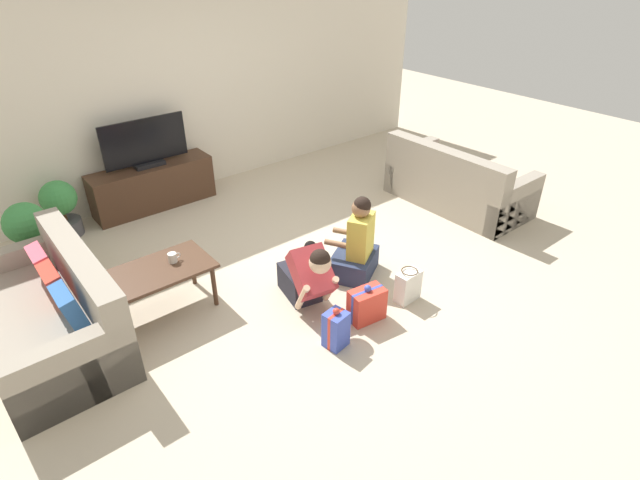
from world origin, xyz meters
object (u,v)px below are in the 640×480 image
object	(u,v)px
sofa_right	(456,184)
dog	(307,258)
tv_console	(153,186)
person_kneeling	(307,276)
sofa_left	(53,315)
potted_plant_corner_left	(29,234)
gift_box_a	(336,329)
gift_bag_a	(408,286)
tv	(146,146)
mug	(173,258)
potted_plant_back_left	(61,206)
gift_box_b	(367,305)
coffee_table	(152,276)
person_sitting	(357,247)

from	to	relation	value
sofa_right	dog	size ratio (longest dim) A/B	4.07
tv_console	dog	world-z (taller)	tv_console
person_kneeling	sofa_left	bearing A→B (deg)	166.83
potted_plant_corner_left	gift_box_a	distance (m)	3.26
tv_console	gift_bag_a	size ratio (longest dim) A/B	4.53
tv	tv_console	bearing A→B (deg)	-75.96
sofa_left	sofa_right	distance (m)	4.80
mug	dog	bearing A→B (deg)	-17.38
person_kneeling	potted_plant_back_left	bearing A→B (deg)	128.06
dog	gift_box_b	size ratio (longest dim) A/B	1.17
sofa_left	potted_plant_back_left	distance (m)	2.00
tv_console	gift_box_a	xyz separation A→B (m)	(0.11, -3.49, -0.11)
coffee_table	gift_box_a	bearing A→B (deg)	-53.99
dog	gift_box_b	distance (m)	0.92
potted_plant_back_left	gift_box_a	xyz separation A→B (m)	(1.23, -3.44, -0.20)
sofa_right	person_kneeling	xyz separation A→B (m)	(-2.79, -0.45, 0.04)
dog	gift_bag_a	size ratio (longest dim) A/B	1.29
potted_plant_back_left	gift_box_a	world-z (taller)	potted_plant_back_left
gift_box_b	sofa_right	bearing A→B (deg)	20.89
gift_box_b	mug	distance (m)	1.82
person_sitting	coffee_table	bearing A→B (deg)	-50.14
sofa_left	coffee_table	xyz separation A→B (m)	(0.83, -0.16, 0.12)
coffee_table	person_sitting	bearing A→B (deg)	-20.18
potted_plant_corner_left	sofa_left	bearing A→B (deg)	-96.57
person_kneeling	dog	size ratio (longest dim) A/B	1.77
tv	gift_bag_a	bearing A→B (deg)	-72.92
coffee_table	person_sitting	size ratio (longest dim) A/B	1.20
sofa_left	person_sitting	size ratio (longest dim) A/B	2.00
tv_console	person_sitting	size ratio (longest dim) A/B	1.72
tv_console	person_sitting	world-z (taller)	person_sitting
mug	coffee_table	bearing A→B (deg)	-173.86
coffee_table	gift_bag_a	world-z (taller)	coffee_table
sofa_left	tv	distance (m)	2.66
sofa_left	person_kneeling	bearing A→B (deg)	64.84
coffee_table	tv_console	size ratio (longest dim) A/B	0.69
person_sitting	dog	world-z (taller)	person_sitting
gift_box_a	mug	world-z (taller)	mug
coffee_table	tv	size ratio (longest dim) A/B	1.01
sofa_right	person_kneeling	size ratio (longest dim) A/B	2.31
tv_console	coffee_table	bearing A→B (deg)	-112.77
potted_plant_back_left	gift_box_a	bearing A→B (deg)	-70.37
coffee_table	gift_bag_a	bearing A→B (deg)	-34.26
potted_plant_back_left	tv	bearing A→B (deg)	2.56
tv	person_sitting	world-z (taller)	tv
coffee_table	potted_plant_corner_left	distance (m)	1.56
sofa_left	mug	bearing A→B (deg)	82.58
person_sitting	tv	bearing A→B (deg)	-100.79
sofa_left	gift_box_b	bearing A→B (deg)	57.56
gift_bag_a	mug	distance (m)	2.22
sofa_left	dog	distance (m)	2.36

